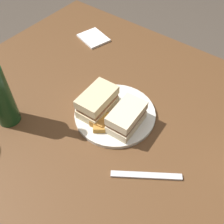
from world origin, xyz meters
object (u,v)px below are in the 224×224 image
(sandwich_half_left, at_px, (97,102))
(fork, at_px, (146,175))
(sandwich_half_right, at_px, (127,118))
(napkin, at_px, (94,38))
(plate, at_px, (115,114))

(sandwich_half_left, xyz_separation_m, fork, (-0.23, 0.09, -0.04))
(sandwich_half_right, xyz_separation_m, fork, (-0.13, 0.09, -0.04))
(napkin, bearing_deg, fork, 142.55)
(sandwich_half_left, bearing_deg, fork, 158.89)
(fork, bearing_deg, napkin, -72.00)
(napkin, bearing_deg, sandwich_half_right, 142.02)
(napkin, bearing_deg, sandwich_half_left, 132.14)
(fork, bearing_deg, sandwich_half_right, -70.51)
(sandwich_half_left, xyz_separation_m, sandwich_half_right, (-0.10, -0.01, -0.00))
(sandwich_half_left, relative_size, fork, 0.70)
(plate, height_order, fork, plate)
(sandwich_half_right, bearing_deg, napkin, -37.98)
(sandwich_half_right, bearing_deg, plate, -18.46)
(plate, distance_m, sandwich_half_right, 0.07)
(plate, height_order, sandwich_half_right, sandwich_half_right)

